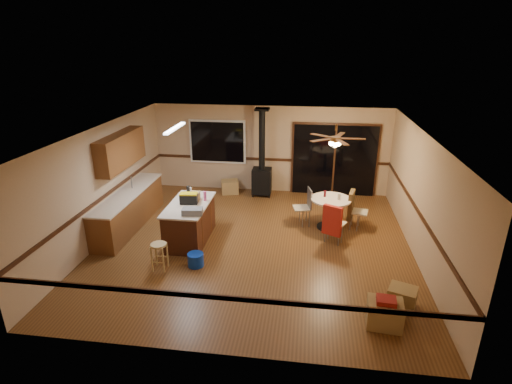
% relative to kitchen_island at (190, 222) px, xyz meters
% --- Properties ---
extents(floor, '(7.00, 7.00, 0.00)m').
position_rel_kitchen_island_xyz_m(floor, '(1.50, 0.00, -0.45)').
color(floor, brown).
rests_on(floor, ground).
extents(ceiling, '(7.00, 7.00, 0.00)m').
position_rel_kitchen_island_xyz_m(ceiling, '(1.50, 0.00, 2.15)').
color(ceiling, silver).
rests_on(ceiling, ground).
extents(wall_back, '(7.00, 0.00, 7.00)m').
position_rel_kitchen_island_xyz_m(wall_back, '(1.50, 3.50, 0.85)').
color(wall_back, tan).
rests_on(wall_back, ground).
extents(wall_front, '(7.00, 0.00, 7.00)m').
position_rel_kitchen_island_xyz_m(wall_front, '(1.50, -3.50, 0.85)').
color(wall_front, tan).
rests_on(wall_front, ground).
extents(wall_left, '(0.00, 7.00, 7.00)m').
position_rel_kitchen_island_xyz_m(wall_left, '(-2.00, 0.00, 0.85)').
color(wall_left, tan).
rests_on(wall_left, ground).
extents(wall_right, '(0.00, 7.00, 7.00)m').
position_rel_kitchen_island_xyz_m(wall_right, '(5.00, 0.00, 0.85)').
color(wall_right, tan).
rests_on(wall_right, ground).
extents(chair_rail, '(7.00, 7.00, 0.08)m').
position_rel_kitchen_island_xyz_m(chair_rail, '(1.50, 0.00, 0.55)').
color(chair_rail, '#361B0D').
rests_on(chair_rail, ground).
extents(window, '(1.72, 0.10, 1.32)m').
position_rel_kitchen_island_xyz_m(window, '(-0.10, 3.45, 1.05)').
color(window, black).
rests_on(window, ground).
extents(sliding_door, '(2.52, 0.10, 2.10)m').
position_rel_kitchen_island_xyz_m(sliding_door, '(3.40, 3.45, 0.60)').
color(sliding_door, black).
rests_on(sliding_door, ground).
extents(lower_cabinets, '(0.60, 3.00, 0.86)m').
position_rel_kitchen_island_xyz_m(lower_cabinets, '(-1.70, 0.50, -0.02)').
color(lower_cabinets, brown).
rests_on(lower_cabinets, ground).
extents(countertop, '(0.64, 3.04, 0.04)m').
position_rel_kitchen_island_xyz_m(countertop, '(-1.70, 0.50, 0.43)').
color(countertop, beige).
rests_on(countertop, lower_cabinets).
extents(upper_cabinets, '(0.35, 2.00, 0.80)m').
position_rel_kitchen_island_xyz_m(upper_cabinets, '(-1.83, 0.70, 1.45)').
color(upper_cabinets, brown).
rests_on(upper_cabinets, ground).
extents(kitchen_island, '(0.88, 1.68, 0.90)m').
position_rel_kitchen_island_xyz_m(kitchen_island, '(0.00, 0.00, 0.00)').
color(kitchen_island, '#401D10').
rests_on(kitchen_island, ground).
extents(wood_stove, '(0.55, 0.50, 2.52)m').
position_rel_kitchen_island_xyz_m(wood_stove, '(1.30, 3.05, 0.28)').
color(wood_stove, black).
rests_on(wood_stove, ground).
extents(ceiling_fan, '(0.24, 0.24, 0.55)m').
position_rel_kitchen_island_xyz_m(ceiling_fan, '(3.23, 1.07, 1.76)').
color(ceiling_fan, brown).
rests_on(ceiling_fan, ceiling).
extents(fluorescent_strip, '(0.10, 1.20, 0.04)m').
position_rel_kitchen_island_xyz_m(fluorescent_strip, '(-0.30, 0.30, 2.11)').
color(fluorescent_strip, white).
rests_on(fluorescent_strip, ceiling).
extents(toolbox_grey, '(0.46, 0.29, 0.13)m').
position_rel_kitchen_island_xyz_m(toolbox_grey, '(0.25, -0.55, 0.51)').
color(toolbox_grey, slate).
rests_on(toolbox_grey, kitchen_island).
extents(toolbox_black, '(0.42, 0.25, 0.22)m').
position_rel_kitchen_island_xyz_m(toolbox_black, '(0.00, 0.03, 0.56)').
color(toolbox_black, black).
rests_on(toolbox_black, kitchen_island).
extents(toolbox_yellow_lid, '(0.41, 0.25, 0.03)m').
position_rel_kitchen_island_xyz_m(toolbox_yellow_lid, '(0.00, 0.03, 0.68)').
color(toolbox_yellow_lid, gold).
rests_on(toolbox_yellow_lid, toolbox_black).
extents(box_on_island, '(0.23, 0.30, 0.19)m').
position_rel_kitchen_island_xyz_m(box_on_island, '(0.08, 0.23, 0.54)').
color(box_on_island, olive).
rests_on(box_on_island, kitchen_island).
extents(bottle_dark, '(0.08, 0.08, 0.28)m').
position_rel_kitchen_island_xyz_m(bottle_dark, '(-0.11, 0.38, 0.59)').
color(bottle_dark, black).
rests_on(bottle_dark, kitchen_island).
extents(bottle_pink, '(0.07, 0.07, 0.22)m').
position_rel_kitchen_island_xyz_m(bottle_pink, '(0.32, 0.25, 0.56)').
color(bottle_pink, '#D84C8C').
rests_on(bottle_pink, kitchen_island).
extents(bottle_white, '(0.08, 0.08, 0.18)m').
position_rel_kitchen_island_xyz_m(bottle_white, '(-0.12, 0.56, 0.54)').
color(bottle_white, white).
rests_on(bottle_white, kitchen_island).
extents(bar_stool, '(0.42, 0.42, 0.57)m').
position_rel_kitchen_island_xyz_m(bar_stool, '(-0.24, -1.34, -0.17)').
color(bar_stool, tan).
rests_on(bar_stool, floor).
extents(blue_bucket, '(0.39, 0.39, 0.28)m').
position_rel_kitchen_island_xyz_m(blue_bucket, '(0.44, -1.12, -0.31)').
color(blue_bucket, '#0D37BB').
rests_on(blue_bucket, floor).
extents(dining_table, '(0.98, 0.98, 0.78)m').
position_rel_kitchen_island_xyz_m(dining_table, '(3.23, 1.07, 0.08)').
color(dining_table, black).
rests_on(dining_table, ground).
extents(glass_red, '(0.06, 0.06, 0.16)m').
position_rel_kitchen_island_xyz_m(glass_red, '(3.08, 1.17, 0.41)').
color(glass_red, '#590C14').
rests_on(glass_red, dining_table).
extents(glass_cream, '(0.09, 0.09, 0.15)m').
position_rel_kitchen_island_xyz_m(glass_cream, '(3.41, 1.02, 0.40)').
color(glass_cream, beige).
rests_on(glass_cream, dining_table).
extents(chair_left, '(0.49, 0.48, 0.51)m').
position_rel_kitchen_island_xyz_m(chair_left, '(2.64, 1.19, 0.14)').
color(chair_left, '#BCAF8B').
rests_on(chair_left, ground).
extents(chair_near, '(0.59, 0.60, 0.70)m').
position_rel_kitchen_island_xyz_m(chair_near, '(3.25, 0.20, 0.14)').
color(chair_near, '#BCAF8B').
rests_on(chair_near, ground).
extents(chair_right, '(0.54, 0.51, 0.70)m').
position_rel_kitchen_island_xyz_m(chair_right, '(3.75, 1.16, 0.14)').
color(chair_right, '#BCAF8B').
rests_on(chair_right, ground).
extents(box_under_window, '(0.59, 0.52, 0.40)m').
position_rel_kitchen_island_xyz_m(box_under_window, '(0.32, 3.10, -0.25)').
color(box_under_window, olive).
rests_on(box_under_window, floor).
extents(box_corner_a, '(0.60, 0.52, 0.42)m').
position_rel_kitchen_island_xyz_m(box_corner_a, '(3.99, -2.48, -0.24)').
color(box_corner_a, olive).
rests_on(box_corner_a, floor).
extents(box_corner_b, '(0.57, 0.53, 0.37)m').
position_rel_kitchen_island_xyz_m(box_corner_b, '(4.37, -1.96, -0.27)').
color(box_corner_b, olive).
rests_on(box_corner_b, floor).
extents(box_small_red, '(0.33, 0.28, 0.08)m').
position_rel_kitchen_island_xyz_m(box_small_red, '(3.99, -2.48, 0.01)').
color(box_small_red, maroon).
rests_on(box_small_red, box_corner_a).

